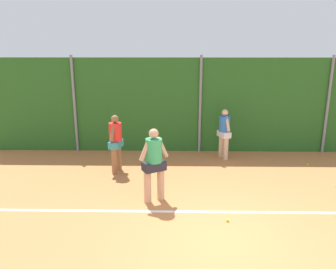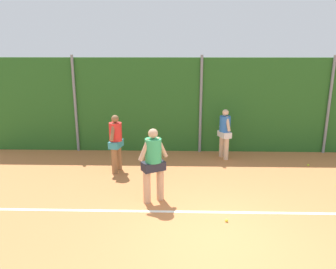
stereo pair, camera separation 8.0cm
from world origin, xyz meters
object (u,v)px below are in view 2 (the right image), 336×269
object	(u,v)px
player_backcourt_far	(225,131)
player_foreground_near	(153,161)
player_midcourt	(116,140)
tennis_ball_4	(227,221)
tennis_ball_2	(308,165)

from	to	relation	value
player_backcourt_far	player_foreground_near	bearing A→B (deg)	-53.39
player_foreground_near	player_midcourt	distance (m)	2.43
tennis_ball_4	player_midcourt	bearing A→B (deg)	134.76
tennis_ball_4	player_backcourt_far	bearing A→B (deg)	83.09
player_midcourt	tennis_ball_2	xyz separation A→B (m)	(6.26, 0.65, -0.99)
tennis_ball_2	tennis_ball_4	world-z (taller)	same
player_foreground_near	player_midcourt	world-z (taller)	player_foreground_near
player_midcourt	tennis_ball_4	xyz separation A→B (m)	(3.02, -3.04, -0.99)
player_midcourt	player_backcourt_far	bearing A→B (deg)	123.70
player_midcourt	player_foreground_near	bearing A→B (deg)	44.73
player_backcourt_far	player_midcourt	bearing A→B (deg)	-88.66
player_backcourt_far	tennis_ball_4	world-z (taller)	player_backcourt_far
player_midcourt	tennis_ball_2	world-z (taller)	player_midcourt
player_foreground_near	player_backcourt_far	size ratio (longest dim) A/B	1.08
player_midcourt	tennis_ball_2	distance (m)	6.37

